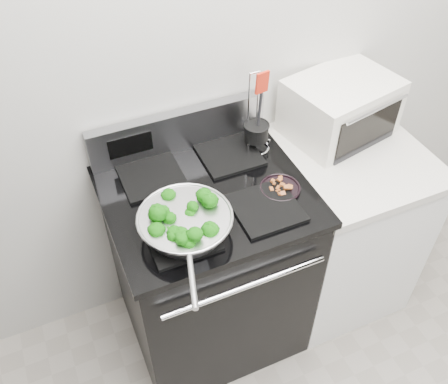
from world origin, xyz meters
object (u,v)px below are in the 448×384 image
bacon_plate (280,186)px  toaster_oven (340,107)px  gas_range (209,265)px  skillet (185,223)px  utensil_holder (256,136)px

bacon_plate → toaster_oven: size_ratio=0.32×
gas_range → toaster_oven: bearing=13.2°
skillet → bacon_plate: skillet is taller
gas_range → utensil_holder: bearing=29.6°
skillet → toaster_oven: size_ratio=1.05×
skillet → gas_range: bearing=63.8°
skillet → utensil_holder: bearing=52.5°
gas_range → skillet: size_ratio=2.13×
skillet → utensil_holder: size_ratio=1.43×
skillet → bacon_plate: bearing=24.2°
bacon_plate → toaster_oven: bearing=31.5°
skillet → utensil_holder: 0.55m
gas_range → bacon_plate: gas_range is taller
utensil_holder → skillet: bearing=-151.2°
utensil_holder → toaster_oven: (0.41, -0.00, 0.03)m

